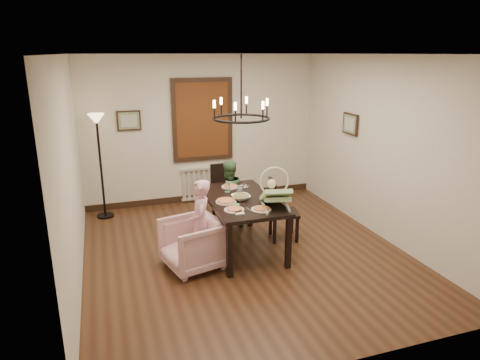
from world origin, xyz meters
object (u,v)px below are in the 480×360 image
chair_far (226,192)px  chair_right (284,209)px  floor_lamp (101,168)px  dining_table (241,204)px  drinking_glass (240,191)px  elderly_woman (201,231)px  seated_man (228,200)px  baby_bouncer (275,194)px  armchair (193,244)px

chair_far → chair_right: (0.62, -1.09, -0.00)m
chair_far → floor_lamp: size_ratio=0.54×
dining_table → drinking_glass: 0.20m
chair_right → drinking_glass: 0.82m
floor_lamp → elderly_woman: bearing=-62.2°
chair_right → seated_man: size_ratio=1.02×
chair_far → baby_bouncer: (0.20, -1.70, 0.50)m
dining_table → chair_right: 0.78m
chair_far → armchair: (-0.93, -1.57, -0.14)m
armchair → chair_far: bearing=135.3°
dining_table → seated_man: seated_man is taller
armchair → seated_man: (0.86, 1.19, 0.13)m
dining_table → baby_bouncer: size_ratio=2.88×
elderly_woman → drinking_glass: size_ratio=6.62×
armchair → baby_bouncer: bearing=69.3°
chair_right → armchair: 1.63m
dining_table → baby_bouncer: (0.33, -0.50, 0.28)m
armchair → drinking_glass: (0.82, 0.48, 0.52)m
chair_right → floor_lamp: bearing=66.5°
seated_man → floor_lamp: bearing=-45.3°
seated_man → baby_bouncer: bearing=86.8°
seated_man → drinking_glass: 0.82m
elderly_woman → floor_lamp: bearing=-140.8°
elderly_woman → armchair: bearing=-62.0°
seated_man → floor_lamp: size_ratio=0.53×
armchair → floor_lamp: bearing=-169.0°
chair_right → floor_lamp: 3.26m
chair_far → floor_lamp: floor_lamp is taller
armchair → dining_table: bearing=100.2°
armchair → floor_lamp: size_ratio=0.42×
seated_man → armchair: bearing=39.3°
chair_far → seated_man: 0.38m
dining_table → floor_lamp: floor_lamp is taller
elderly_woman → seated_man: size_ratio=1.06×
elderly_woman → baby_bouncer: baby_bouncer is taller
elderly_woman → floor_lamp: (-1.22, 2.31, 0.40)m
seated_man → chair_right: bearing=119.3°
seated_man → baby_bouncer: baby_bouncer is taller
chair_right → drinking_glass: bearing=102.0°
elderly_woman → floor_lamp: size_ratio=0.56×
armchair → drinking_glass: drinking_glass is taller
dining_table → floor_lamp: 2.75m
armchair → chair_right: bearing=93.2°
chair_far → armchair: bearing=-122.9°
chair_far → armchair: chair_far is taller
dining_table → drinking_glass: (0.01, 0.11, 0.16)m
chair_right → armchair: (-1.55, -0.48, -0.14)m
chair_right → drinking_glass: (-0.73, -0.00, 0.38)m
dining_table → chair_right: chair_right is taller
dining_table → seated_man: bearing=86.8°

